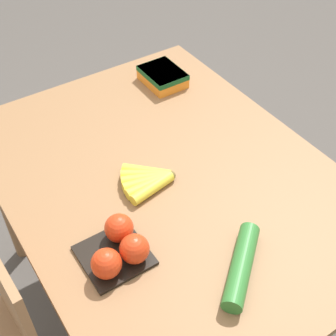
{
  "coord_description": "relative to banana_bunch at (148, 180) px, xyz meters",
  "views": [
    {
      "loc": [
        -0.87,
        0.57,
        1.81
      ],
      "look_at": [
        0.0,
        0.0,
        0.8
      ],
      "focal_mm": 50.0,
      "sensor_mm": 36.0,
      "label": 1
    }
  ],
  "objects": [
    {
      "name": "ground_plane",
      "position": [
        0.0,
        -0.07,
        -0.78
      ],
      "size": [
        12.0,
        12.0,
        0.0
      ],
      "primitive_type": "plane",
      "color": "#4C4742"
    },
    {
      "name": "dining_table",
      "position": [
        0.0,
        -0.07,
        -0.12
      ],
      "size": [
        1.3,
        0.97,
        0.77
      ],
      "color": "olive",
      "rests_on": "ground_plane"
    },
    {
      "name": "cucumber_near",
      "position": [
        -0.4,
        -0.03,
        0.01
      ],
      "size": [
        0.2,
        0.23,
        0.05
      ],
      "color": "#2D702D",
      "rests_on": "dining_table"
    },
    {
      "name": "banana_bunch",
      "position": [
        0.0,
        0.0,
        0.0
      ],
      "size": [
        0.16,
        0.17,
        0.04
      ],
      "color": "brown",
      "rests_on": "dining_table"
    },
    {
      "name": "tomato_pack",
      "position": [
        -0.19,
        0.21,
        0.02
      ],
      "size": [
        0.17,
        0.17,
        0.09
      ],
      "color": "black",
      "rests_on": "dining_table"
    },
    {
      "name": "carrot_bag",
      "position": [
        0.44,
        -0.34,
        0.02
      ],
      "size": [
        0.17,
        0.14,
        0.06
      ],
      "color": "orange",
      "rests_on": "dining_table"
    }
  ]
}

